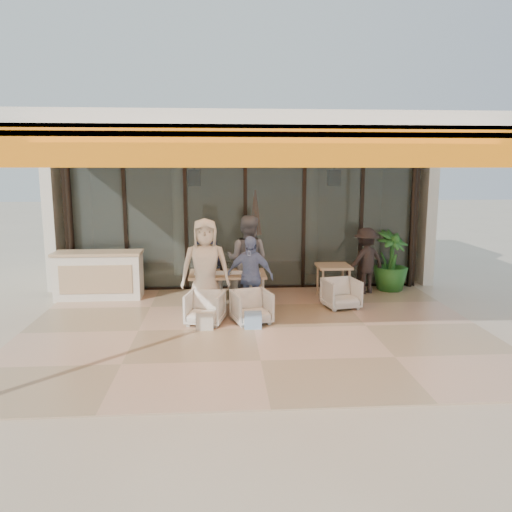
{
  "coord_description": "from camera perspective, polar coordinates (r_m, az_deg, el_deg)",
  "views": [
    {
      "loc": [
        -0.55,
        -8.37,
        2.79
      ],
      "look_at": [
        0.1,
        0.9,
        1.15
      ],
      "focal_mm": 35.0,
      "sensor_mm": 36.0,
      "label": 1
    }
  ],
  "objects": [
    {
      "name": "diner_navy",
      "position": [
        10.32,
        -5.66,
        -0.92
      ],
      "size": [
        0.65,
        0.45,
        1.68
      ],
      "primitive_type": "imported",
      "rotation": [
        0.0,
        0.0,
        3.06
      ],
      "color": "#191E37",
      "rests_on": "ground"
    },
    {
      "name": "side_chair",
      "position": [
        10.17,
        9.72,
        -4.1
      ],
      "size": [
        0.76,
        0.73,
        0.67
      ],
      "primitive_type": "imported",
      "rotation": [
        0.0,
        0.0,
        0.2
      ],
      "color": "white",
      "rests_on": "ground"
    },
    {
      "name": "host_counter",
      "position": [
        11.21,
        -17.51,
        -2.08
      ],
      "size": [
        1.85,
        0.65,
        1.04
      ],
      "color": "silver",
      "rests_on": "ground"
    },
    {
      "name": "tote_bag_cream",
      "position": [
        8.73,
        -5.9,
        -7.5
      ],
      "size": [
        0.3,
        0.1,
        0.34
      ],
      "primitive_type": "cube",
      "color": "silver",
      "rests_on": "ground"
    },
    {
      "name": "terrace_floor",
      "position": [
        8.83,
        -0.24,
        -8.36
      ],
      "size": [
        8.0,
        6.0,
        0.01
      ],
      "primitive_type": "cube",
      "color": "tan",
      "rests_on": "ground"
    },
    {
      "name": "ground",
      "position": [
        8.83,
        -0.24,
        -8.39
      ],
      "size": [
        70.0,
        70.0,
        0.0
      ],
      "primitive_type": "plane",
      "color": "#C6B293",
      "rests_on": "ground"
    },
    {
      "name": "chair_far_right",
      "position": [
        10.92,
        -1.12,
        -3.09
      ],
      "size": [
        0.74,
        0.72,
        0.63
      ],
      "primitive_type": "imported",
      "rotation": [
        0.0,
        0.0,
        3.42
      ],
      "color": "white",
      "rests_on": "ground"
    },
    {
      "name": "chair_near_left",
      "position": [
        9.07,
        -5.84,
        -5.77
      ],
      "size": [
        0.76,
        0.73,
        0.66
      ],
      "primitive_type": "imported",
      "rotation": [
        0.0,
        0.0,
        -0.22
      ],
      "color": "white",
      "rests_on": "ground"
    },
    {
      "name": "glass_storefront",
      "position": [
        11.44,
        -1.24,
        4.04
      ],
      "size": [
        8.08,
        0.1,
        3.2
      ],
      "color": "#9EADA3",
      "rests_on": "ground"
    },
    {
      "name": "chair_far_left",
      "position": [
        10.92,
        -5.54,
        -3.19
      ],
      "size": [
        0.64,
        0.61,
        0.61
      ],
      "primitive_type": "imported",
      "rotation": [
        0.0,
        0.0,
        3.24
      ],
      "color": "white",
      "rests_on": "ground"
    },
    {
      "name": "side_table",
      "position": [
        10.82,
        8.83,
        -1.58
      ],
      "size": [
        0.7,
        0.7,
        0.74
      ],
      "color": "tan",
      "rests_on": "ground"
    },
    {
      "name": "interior_block",
      "position": [
        13.7,
        -1.69,
        7.67
      ],
      "size": [
        9.05,
        3.62,
        3.52
      ],
      "color": "silver",
      "rests_on": "ground"
    },
    {
      "name": "terrace_structure",
      "position": [
        8.13,
        -0.13,
        13.26
      ],
      "size": [
        8.0,
        6.0,
        3.4
      ],
      "color": "silver",
      "rests_on": "ground"
    },
    {
      "name": "standing_woman",
      "position": [
        11.35,
        12.41,
        -0.58
      ],
      "size": [
        1.11,
        0.88,
        1.5
      ],
      "primitive_type": "imported",
      "rotation": [
        0.0,
        0.0,
        3.53
      ],
      "color": "black",
      "rests_on": "ground"
    },
    {
      "name": "diner_periwinkle",
      "position": [
        9.46,
        -0.7,
        -2.31
      ],
      "size": [
        0.98,
        0.65,
        1.54
      ],
      "primitive_type": "imported",
      "rotation": [
        0.0,
        0.0,
        -0.33
      ],
      "color": "#697AAF",
      "rests_on": "ground"
    },
    {
      "name": "diner_cream",
      "position": [
        9.42,
        -5.81,
        -1.38
      ],
      "size": [
        0.93,
        0.62,
        1.88
      ],
      "primitive_type": "imported",
      "rotation": [
        0.0,
        0.0,
        0.03
      ],
      "color": "beige",
      "rests_on": "ground"
    },
    {
      "name": "chair_near_right",
      "position": [
        9.08,
        -0.51,
        -5.67
      ],
      "size": [
        0.79,
        0.76,
        0.67
      ],
      "primitive_type": "imported",
      "rotation": [
        0.0,
        0.0,
        0.26
      ],
      "color": "white",
      "rests_on": "ground"
    },
    {
      "name": "diner_grey",
      "position": [
        10.31,
        -0.99,
        -0.43
      ],
      "size": [
        1.07,
        0.95,
        1.84
      ],
      "primitive_type": "imported",
      "rotation": [
        0.0,
        0.0,
        2.81
      ],
      "color": "slate",
      "rests_on": "ground"
    },
    {
      "name": "dining_table",
      "position": [
        9.91,
        -3.33,
        -2.26
      ],
      "size": [
        1.5,
        0.9,
        0.93
      ],
      "color": "tan",
      "rests_on": "ground"
    },
    {
      "name": "tote_bag_blue",
      "position": [
        8.75,
        -0.35,
        -7.42
      ],
      "size": [
        0.3,
        0.1,
        0.34
      ],
      "primitive_type": "cube",
      "color": "#99BFD8",
      "rests_on": "ground"
    },
    {
      "name": "potted_palm",
      "position": [
        11.79,
        15.15,
        -0.57
      ],
      "size": [
        1.07,
        1.07,
        1.39
      ],
      "primitive_type": "imported",
      "rotation": [
        0.0,
        0.0,
        0.54
      ],
      "color": "#1E5919",
      "rests_on": "ground"
    }
  ]
}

